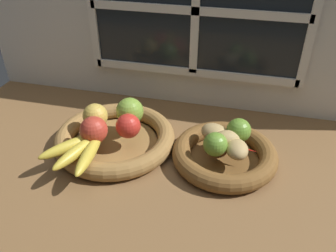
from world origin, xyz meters
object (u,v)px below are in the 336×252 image
potato_oblong (214,133)px  lime_near (215,144)px  apple_red_front (94,130)px  apple_green_back (130,111)px  apple_red_right (128,126)px  fruit_bowl_left (115,138)px  chili_pepper (233,145)px  banana_bunch_front (80,149)px  potato_small (237,149)px  fruit_bowl_right (224,155)px  potato_large (226,139)px  lime_far (239,130)px  apple_golden_left (95,116)px

potato_oblong → lime_near: size_ratio=1.22×
apple_red_front → apple_green_back: size_ratio=0.94×
apple_green_back → apple_red_right: apple_green_back is taller
fruit_bowl_left → chili_pepper: (32.11, -0.51, 3.73)cm
banana_bunch_front → chili_pepper: banana_bunch_front is taller
potato_small → lime_near: bearing=-173.3°
fruit_bowl_right → lime_near: lime_near is taller
banana_bunch_front → potato_large: size_ratio=2.55×
fruit_bowl_right → potato_oblong: size_ratio=3.72×
fruit_bowl_right → lime_near: bearing=-123.7°
potato_large → lime_near: bearing=-123.7°
potato_small → chili_pepper: (-1.05, 2.41, -0.85)cm
fruit_bowl_left → apple_red_front: 8.92cm
apple_red_right → banana_bunch_front: bearing=-132.1°
fruit_bowl_left → lime_near: 28.65cm
fruit_bowl_left → banana_bunch_front: size_ratio=1.84×
apple_green_back → chili_pepper: 29.66cm
potato_large → potato_oblong: bearing=142.1°
apple_red_front → banana_bunch_front: (-1.33, -5.83, -2.07)cm
potato_oblong → chili_pepper: bearing=-30.7°
lime_near → lime_far: 8.75cm
fruit_bowl_left → fruit_bowl_right: 30.24cm
potato_oblong → apple_red_right: bearing=-169.8°
apple_green_back → potato_small: apple_green_back is taller
lime_near → chili_pepper: bearing=35.6°
potato_oblong → potato_large: potato_large is taller
fruit_bowl_left → apple_red_front: bearing=-118.1°
apple_red_front → chili_pepper: bearing=8.4°
apple_green_back → fruit_bowl_right: bearing=-9.9°
apple_red_right → potato_small: bearing=-3.0°
chili_pepper → fruit_bowl_left: bearing=-171.8°
banana_bunch_front → potato_large: (34.61, 11.53, 0.84)cm
fruit_bowl_left → apple_red_right: bearing=-17.0°
apple_red_front → potato_oblong: apple_red_front is taller
fruit_bowl_left → chili_pepper: size_ratio=2.68×
apple_green_back → banana_bunch_front: apple_green_back is taller
chili_pepper → apple_red_front: bearing=-162.5°
apple_red_right → lime_far: bearing=10.0°
potato_large → apple_green_back: bearing=170.1°
apple_red_front → apple_green_back: bearing=59.8°
apple_golden_left → lime_far: bearing=3.9°
potato_oblong → lime_far: 6.21cm
apple_green_back → potato_small: 31.13cm
fruit_bowl_left → apple_green_back: apple_green_back is taller
fruit_bowl_left → apple_golden_left: (-5.58, 0.89, 5.98)cm
fruit_bowl_left → banana_bunch_front: (-4.38, -11.53, 4.08)cm
potato_small → chili_pepper: potato_small is taller
banana_bunch_front → potato_oblong: 34.35cm
apple_golden_left → apple_green_back: (8.63, 3.88, 0.41)cm
fruit_bowl_right → apple_red_front: (-33.29, -5.69, 6.14)cm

